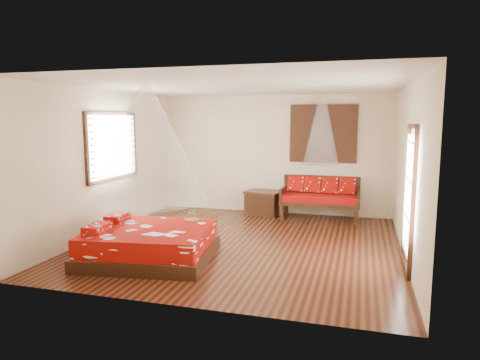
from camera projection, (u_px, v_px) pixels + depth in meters
name	position (u px, v px, depth m)	size (l,w,h in m)	color
room	(242.00, 166.00, 7.55)	(5.54, 5.54, 2.84)	black
bed	(149.00, 243.00, 6.86)	(2.17, 2.02, 0.63)	black
daybed	(320.00, 196.00, 9.62)	(1.73, 0.77, 0.94)	black
storage_chest	(264.00, 202.00, 10.08)	(0.92, 0.75, 0.56)	black
shutter_panel	(323.00, 134.00, 9.75)	(1.52, 0.06, 1.32)	black
window_left	(113.00, 146.00, 8.43)	(0.10, 1.74, 1.34)	black
glazed_door	(409.00, 199.00, 6.28)	(0.08, 1.02, 2.16)	black
wine_tray	(192.00, 218.00, 7.32)	(0.25, 0.25, 0.20)	brown
mosquito_net_main	(147.00, 144.00, 6.63)	(1.88, 1.88, 1.80)	white
mosquito_net_daybed	(321.00, 130.00, 9.29)	(0.78, 0.78, 1.50)	white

